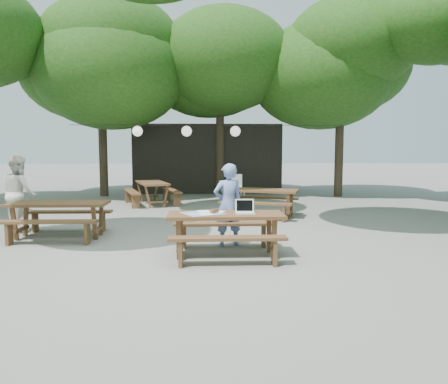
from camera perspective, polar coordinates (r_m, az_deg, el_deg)
ground at (r=8.67m, az=-5.09°, el=-6.74°), size 80.00×80.00×0.00m
pavilion at (r=18.96m, az=-2.19°, el=4.46°), size 6.00×3.00×2.80m
main_picnic_table at (r=7.62m, az=0.23°, el=-5.51°), size 2.00×1.58×0.75m
picnic_table_nw at (r=9.75m, az=-20.73°, el=-3.36°), size 2.00×1.59×0.75m
picnic_table_ne at (r=11.88m, az=4.77°, el=-1.37°), size 2.31×2.12×0.75m
picnic_table_far_w at (r=14.48m, az=-9.37°, el=-0.11°), size 2.07×2.28×0.75m
woman at (r=8.36m, az=0.54°, el=-1.67°), size 0.66×0.52×1.58m
second_person at (r=10.87m, az=-25.18°, el=-0.12°), size 1.03×1.06×1.72m
plastic_chair at (r=15.68m, az=1.77°, el=-0.05°), size 0.53×0.53×0.90m
laptop at (r=7.59m, az=2.75°, el=-2.31°), size 0.33×0.26×0.24m
tabletop_clutter at (r=7.56m, az=-2.40°, el=-2.73°), size 0.83×0.78×0.08m
paper_lanterns at (r=14.47m, az=-4.85°, el=7.94°), size 9.00×0.34×0.38m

